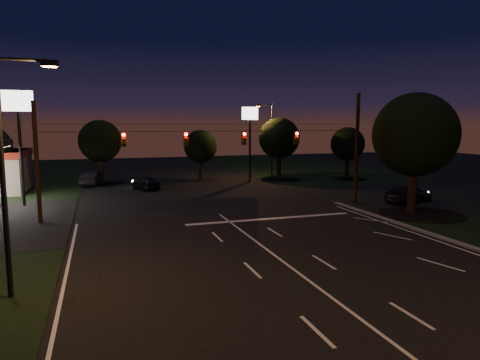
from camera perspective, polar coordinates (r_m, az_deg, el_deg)
name	(u,v)px	position (r m, az deg, el deg)	size (l,w,h in m)	color
ground	(309,281)	(18.55, 9.21, -13.15)	(140.00, 140.00, 0.00)	black
cross_street_right	(424,196)	(42.61, 23.36, -1.94)	(20.00, 16.00, 0.02)	black
center_line	(407,353)	(13.98, 21.38, -20.74)	(0.14, 40.00, 0.01)	silver
stop_bar	(271,219)	(29.79, 4.15, -5.16)	(12.00, 0.50, 0.01)	silver
utility_pole_right	(355,203)	(36.99, 15.06, -2.93)	(0.30, 0.30, 9.00)	black
utility_pole_left	(41,223)	(31.30, -25.05, -5.25)	(0.28, 0.28, 8.00)	black
signal_span	(216,138)	(31.41, -3.28, 5.62)	(24.00, 0.40, 1.56)	black
pole_sign_left_near	(19,118)	(37.84, -27.43, 7.35)	(2.20, 0.30, 9.10)	black
pole_sign_right	(250,127)	(48.14, 1.33, 7.13)	(1.80, 0.30, 8.40)	black
street_light_left	(9,159)	(17.70, -28.40, 2.49)	(2.20, 0.35, 9.00)	black
street_light_right_far	(270,135)	(51.18, 4.01, 6.02)	(2.20, 0.35, 9.00)	black
tree_right_near	(414,136)	(33.47, 22.15, 5.50)	(6.00, 6.00, 8.76)	black
tree_far_b	(100,142)	(49.53, -18.13, 4.89)	(4.60, 4.60, 6.98)	black
tree_far_c	(200,147)	(49.80, -5.31, 4.42)	(3.80, 3.80, 5.86)	black
tree_far_d	(279,139)	(50.70, 5.20, 5.52)	(4.80, 4.80, 7.30)	black
tree_far_e	(347,144)	(52.68, 14.11, 4.62)	(4.00, 4.00, 6.18)	black
car_oncoming_a	(146,183)	(43.78, -12.44, -0.36)	(1.63, 4.05, 1.38)	black
car_oncoming_b	(92,178)	(48.72, -19.14, 0.27)	(1.63, 4.66, 1.54)	black
car_cross	(409,194)	(38.41, 21.55, -1.73)	(2.02, 4.96, 1.44)	black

